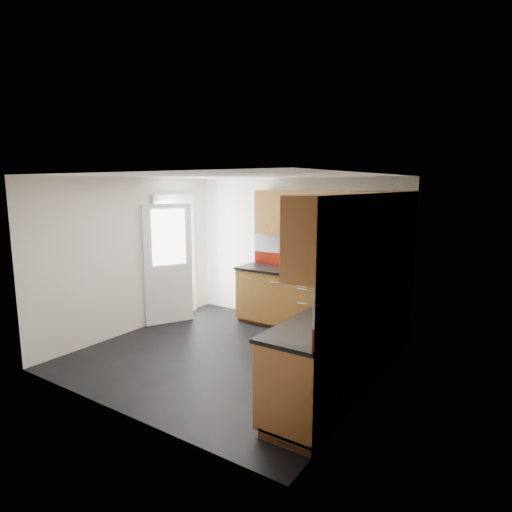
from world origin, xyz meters
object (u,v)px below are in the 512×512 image
Objects in this scene: toaster at (337,269)px; food_processor at (377,277)px; gas_hob at (311,272)px; utensil_pot at (323,265)px.

food_processor is at bearing -34.21° from toaster.
gas_hob is 1.85× the size of food_processor.
utensil_pot is at bearing 170.67° from toaster.
gas_hob is 1.27× the size of utensil_pot.
utensil_pot is 1.19m from food_processor.
toaster is 0.95m from food_processor.
utensil_pot is 1.71× the size of toaster.
food_processor is at bearing -18.58° from gas_hob.
gas_hob is at bearing -159.06° from toaster.
gas_hob is 0.23m from utensil_pot.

